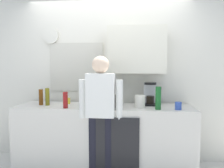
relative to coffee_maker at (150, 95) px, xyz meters
name	(u,v)px	position (x,y,z in m)	size (l,w,h in m)	color
kitchen_counter	(104,137)	(-0.65, -0.15, -0.60)	(2.50, 0.64, 0.91)	beige
dishwasher_panel	(117,149)	(-0.44, -0.48, -0.65)	(0.56, 0.02, 0.82)	black
back_wall_assembly	(111,73)	(-0.60, 0.25, 0.31)	(4.10, 0.42, 2.60)	silver
coffee_maker	(150,95)	(0.00, 0.00, 0.00)	(0.20, 0.20, 0.33)	black
bottle_clear_soda	(88,97)	(-0.85, -0.27, -0.01)	(0.09, 0.09, 0.28)	#2D8C33
bottle_dark_sauce	(117,101)	(-0.46, -0.29, -0.06)	(0.06, 0.06, 0.18)	black
bottle_olive_oil	(47,97)	(-1.47, -0.20, -0.02)	(0.06, 0.06, 0.25)	olive
bottle_green_wine	(158,98)	(0.09, -0.34, 0.00)	(0.07, 0.07, 0.30)	#195923
bottle_red_vinegar	(65,100)	(-1.14, -0.38, -0.04)	(0.06, 0.06, 0.22)	maroon
bottle_amber_beer	(41,97)	(-1.58, -0.17, -0.03)	(0.06, 0.06, 0.23)	brown
cup_blue_mug	(178,106)	(0.34, -0.32, -0.10)	(0.08, 0.08, 0.10)	#3351B2
cup_yellow_cup	(68,101)	(-1.22, -0.02, -0.10)	(0.07, 0.07, 0.09)	yellow
mixing_bowl	(106,101)	(-0.65, 0.03, -0.11)	(0.22, 0.22, 0.08)	#4C72A5
dish_soap	(98,103)	(-0.70, -0.37, -0.07)	(0.06, 0.06, 0.18)	blue
storage_canister	(140,101)	(-0.15, -0.24, -0.06)	(0.14, 0.14, 0.17)	silver
person_at_sink	(101,107)	(-0.65, -0.45, -0.11)	(0.57, 0.22, 1.60)	black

